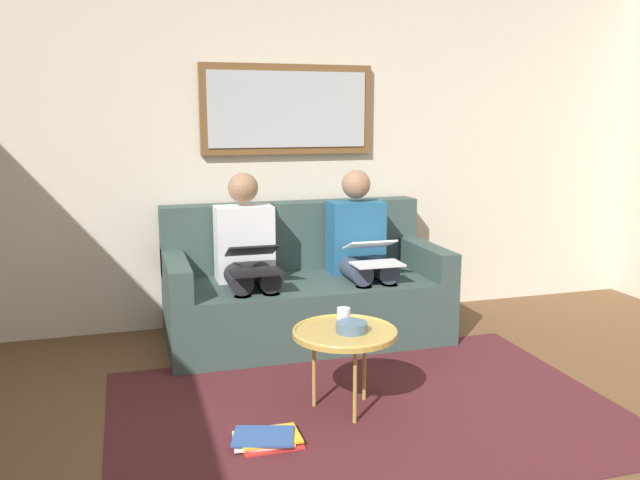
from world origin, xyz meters
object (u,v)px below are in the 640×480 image
person_left (360,248)px  person_right (247,255)px  magazine_stack (267,439)px  bowl (352,327)px  laptop_white (373,253)px  framed_mirror (288,110)px  coffee_table (345,334)px  couch (303,291)px  cup (344,316)px  laptop_black (254,260)px

person_left → person_right: size_ratio=1.00×
person_right → magazine_stack: size_ratio=3.38×
bowl → person_left: bearing=-112.0°
laptop_white → magazine_stack: 1.61m
framed_mirror → person_left: size_ratio=1.09×
coffee_table → framed_mirror: bearing=-93.8°
laptop_white → magazine_stack: (0.96, 1.15, -0.60)m
person_left → couch: bearing=-9.8°
bowl → magazine_stack: bearing=23.6°
person_left → magazine_stack: bearing=55.2°
framed_mirror → cup: size_ratio=13.86×
couch → framed_mirror: (0.00, -0.39, 1.24)m
person_left → magazine_stack: person_left is taller
person_left → laptop_white: 0.24m
cup → bowl: cup is taller
cup → bowl: (-0.00, 0.13, -0.02)m
framed_mirror → person_right: bearing=49.2°
cup → laptop_black: (0.31, -0.81, 0.15)m
bowl → laptop_white: laptop_white is taller
coffee_table → bowl: bearing=135.9°
person_right → laptop_black: person_right is taller
laptop_white → laptop_black: 0.79m
laptop_black → laptop_white: bearing=179.4°
framed_mirror → laptop_white: 1.23m
person_left → laptop_black: (0.79, 0.23, 0.02)m
coffee_table → bowl: 0.06m
couch → laptop_black: (0.40, 0.30, 0.31)m
couch → magazine_stack: bearing=68.7°
couch → person_right: size_ratio=1.63×
coffee_table → laptop_white: laptop_white is taller
bowl → laptop_black: size_ratio=0.45×
framed_mirror → laptop_black: 1.22m
laptop_black → cup: bearing=111.1°
couch → coffee_table: couch is taller
couch → framed_mirror: 1.30m
coffee_table → couch: bearing=-95.0°
laptop_white → cup: bearing=59.5°
couch → magazine_stack: 1.59m
framed_mirror → person_right: (0.40, 0.46, -0.94)m
person_left → laptop_black: size_ratio=3.16×
laptop_white → coffee_table: bearing=61.0°
magazine_stack → couch: bearing=-111.3°
coffee_table → bowl: size_ratio=3.35×
couch → person_left: person_left is taller
couch → bowl: size_ratio=11.58×
cup → laptop_white: bearing=-120.5°
framed_mirror → coffee_table: framed_mirror is taller
framed_mirror → cup: bearing=86.9°
coffee_table → laptop_white: bearing=-119.0°
bowl → laptop_black: bearing=-71.5°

